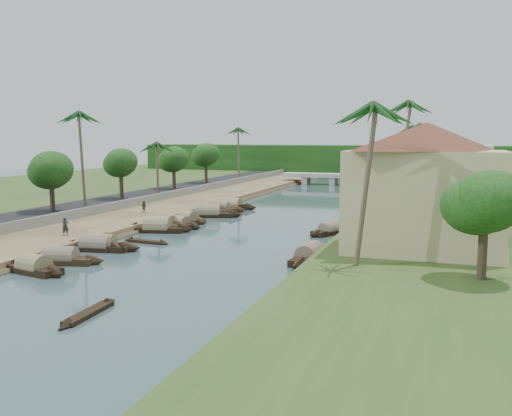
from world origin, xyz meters
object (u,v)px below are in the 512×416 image
(person_near, at_px, (65,227))
(building_near, at_px, (425,187))
(sampan_1, at_px, (34,268))
(sampan_0, at_px, (60,259))
(bridge, at_px, (347,177))

(person_near, bearing_deg, building_near, -50.77)
(sampan_1, distance_m, person_near, 12.10)
(sampan_0, xyz_separation_m, person_near, (-5.20, 7.52, 1.26))
(sampan_1, relative_size, person_near, 4.02)
(bridge, distance_m, building_near, 76.54)
(sampan_1, height_order, person_near, person_near)
(bridge, bearing_deg, person_near, -100.59)
(building_near, height_order, person_near, building_near)
(bridge, xyz_separation_m, sampan_0, (-8.88, -82.80, -1.31))
(building_near, height_order, sampan_1, building_near)
(bridge, relative_size, building_near, 1.89)
(building_near, distance_m, sampan_1, 30.85)
(person_near, bearing_deg, sampan_0, -108.32)
(building_near, bearing_deg, person_near, -177.78)
(building_near, xyz_separation_m, person_near, (-33.07, -1.28, -4.71))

